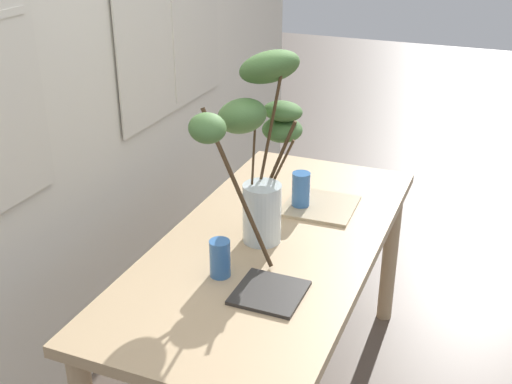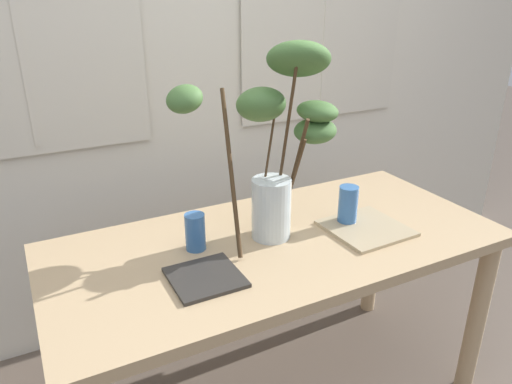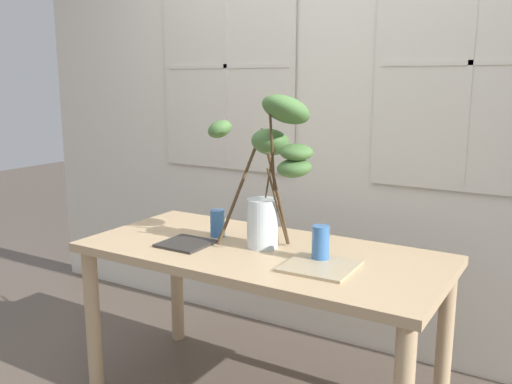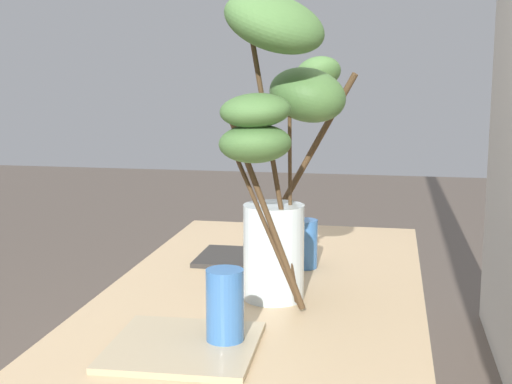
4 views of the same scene
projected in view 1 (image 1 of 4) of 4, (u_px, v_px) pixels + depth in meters
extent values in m
cube|color=tan|center=(271.00, 245.00, 2.34)|extent=(1.59, 0.74, 0.04)
cylinder|color=tan|center=(390.00, 254.00, 3.01)|extent=(0.07, 0.07, 0.70)
cylinder|color=tan|center=(266.00, 230.00, 3.22)|extent=(0.07, 0.07, 0.70)
cylinder|color=silver|center=(262.00, 213.00, 2.29)|extent=(0.14, 0.14, 0.22)
cylinder|color=silver|center=(262.00, 230.00, 2.32)|extent=(0.12, 0.12, 0.07)
cylinder|color=#47331E|center=(272.00, 175.00, 2.31)|extent=(0.02, 0.18, 0.43)
ellipsoid|color=#477038|center=(283.00, 111.00, 2.29)|extent=(0.15, 0.15, 0.08)
cylinder|color=#47331E|center=(272.00, 184.00, 2.32)|extent=(0.02, 0.17, 0.36)
ellipsoid|color=#477038|center=(282.00, 129.00, 2.31)|extent=(0.16, 0.16, 0.10)
cylinder|color=#47331E|center=(266.00, 155.00, 2.25)|extent=(0.03, 0.11, 0.60)
ellipsoid|color=#477038|center=(269.00, 67.00, 2.17)|extent=(0.27, 0.26, 0.21)
cylinder|color=#47331E|center=(237.00, 188.00, 2.13)|extent=(0.09, 0.29, 0.50)
ellipsoid|color=#477038|center=(207.00, 128.00, 1.92)|extent=(0.15, 0.15, 0.13)
cylinder|color=#47331E|center=(252.00, 179.00, 2.25)|extent=(0.08, 0.01, 0.45)
ellipsoid|color=#477038|center=(242.00, 116.00, 2.16)|extent=(0.18, 0.20, 0.16)
cylinder|color=#386BAD|center=(220.00, 258.00, 2.10)|extent=(0.07, 0.07, 0.13)
cylinder|color=#386BAD|center=(301.00, 191.00, 2.54)|extent=(0.07, 0.07, 0.15)
cube|color=#2D2B28|center=(269.00, 293.00, 2.02)|extent=(0.21, 0.21, 0.01)
cube|color=tan|center=(320.00, 206.00, 2.57)|extent=(0.28, 0.28, 0.01)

